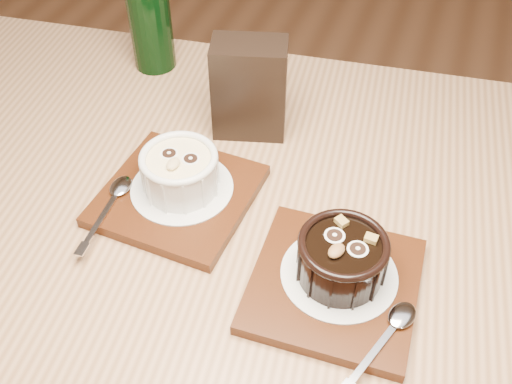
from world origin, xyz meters
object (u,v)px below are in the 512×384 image
at_px(ramekin_dark, 342,256).
at_px(condiment_stand, 249,89).
at_px(green_bottle, 149,10).
at_px(table, 245,278).
at_px(tray_right, 334,285).
at_px(tray_left, 178,195).
at_px(ramekin_white, 180,170).

height_order(ramekin_dark, condiment_stand, condiment_stand).
height_order(ramekin_dark, green_bottle, green_bottle).
bearing_deg(condiment_stand, table, -72.60).
xyz_separation_m(table, ramekin_dark, (0.12, -0.03, 0.14)).
height_order(condiment_stand, green_bottle, green_bottle).
relative_size(tray_right, condiment_stand, 1.29).
relative_size(ramekin_dark, condiment_stand, 0.70).
distance_m(table, green_bottle, 0.44).
bearing_deg(tray_left, table, -14.93).
relative_size(condiment_stand, green_bottle, 0.56).
relative_size(tray_left, ramekin_white, 1.87).
bearing_deg(tray_right, table, 160.25).
xyz_separation_m(tray_left, ramekin_white, (0.00, 0.01, 0.04)).
height_order(table, tray_right, tray_right).
bearing_deg(ramekin_white, tray_left, -117.81).
height_order(tray_left, green_bottle, green_bottle).
bearing_deg(tray_right, ramekin_dark, 75.92).
bearing_deg(table, green_bottle, 131.34).
bearing_deg(condiment_stand, ramekin_white, -102.72).
distance_m(tray_left, tray_right, 0.23).
bearing_deg(green_bottle, condiment_stand, -27.70).
relative_size(ramekin_white, condiment_stand, 0.69).
xyz_separation_m(ramekin_white, ramekin_dark, (0.22, -0.07, 0.00)).
distance_m(tray_right, ramekin_dark, 0.04).
distance_m(tray_left, ramekin_dark, 0.23).
xyz_separation_m(ramekin_white, green_bottle, (-0.16, 0.26, 0.05)).
distance_m(ramekin_white, ramekin_dark, 0.23).
bearing_deg(ramekin_dark, tray_left, -174.59).
height_order(tray_left, condiment_stand, condiment_stand).
xyz_separation_m(ramekin_white, condiment_stand, (0.04, 0.16, 0.02)).
relative_size(ramekin_white, green_bottle, 0.39).
height_order(tray_right, green_bottle, green_bottle).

